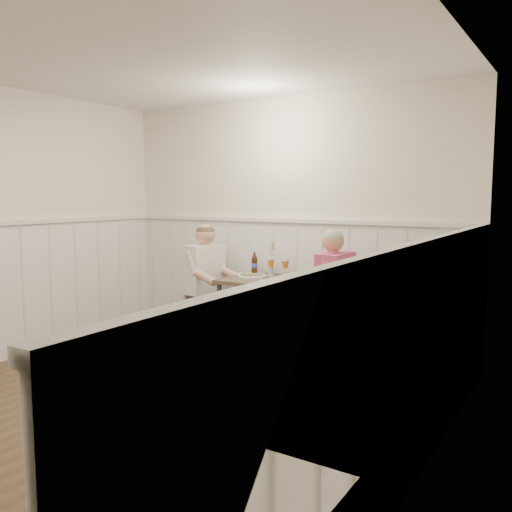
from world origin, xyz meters
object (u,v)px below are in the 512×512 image
Objects in this scene: diner_cream at (207,293)px; grass_vase at (271,259)px; dining_table at (267,289)px; chair_right at (333,318)px; beer_bottle at (254,264)px; chair_left at (209,294)px; man_in_pink at (331,308)px.

diner_cream reaches higher than grass_vase.
dining_table is 0.99× the size of chair_right.
diner_cream is at bearing -176.07° from dining_table.
grass_vase is (0.20, 0.00, 0.06)m from beer_bottle.
chair_right is 1.53m from chair_left.
beer_bottle is at bearing 139.56° from dining_table.
dining_table is 0.46m from beer_bottle.
man_in_pink is at bearing -20.73° from grass_vase.
diner_cream is at bearing -61.76° from chair_left.
chair_left is at bearing -156.29° from beer_bottle.
chair_left is 0.61m from beer_bottle.
grass_vase is (-0.11, 0.27, 0.27)m from dining_table.
chair_right reaches higher than dining_table.
man_in_pink is 5.71× the size of beer_bottle.
man_in_pink is at bearing -4.10° from chair_left.
grass_vase is at bearing 0.85° from beer_bottle.
man_in_pink is at bearing 0.02° from diner_cream.
chair_right is 3.71× the size of beer_bottle.
beer_bottle is 0.21m from grass_vase.
man_in_pink reaches higher than dining_table.
beer_bottle is at bearing 162.92° from chair_right.
grass_vase reaches higher than beer_bottle.
man_in_pink reaches higher than beer_bottle.
man_in_pink is (-0.03, 0.01, 0.09)m from chair_right.
chair_left reaches higher than dining_table.
diner_cream is at bearing 179.48° from chair_right.
chair_right is at bearing -0.52° from diner_cream.
dining_table is 0.64× the size of man_in_pink.
man_in_pink is 0.96m from grass_vase.
chair_left is at bearing 175.45° from chair_right.
dining_table is 0.73m from man_in_pink.
grass_vase is (0.61, 0.31, 0.37)m from diner_cream.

